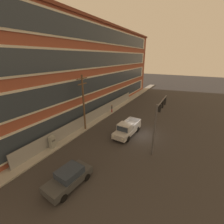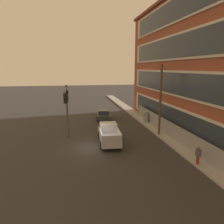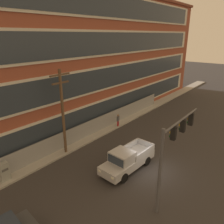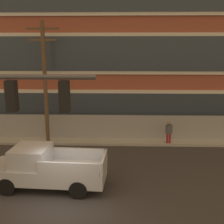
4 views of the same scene
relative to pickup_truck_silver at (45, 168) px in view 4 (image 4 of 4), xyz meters
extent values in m
plane|color=#333030|center=(1.15, -1.46, -0.94)|extent=(160.00, 160.00, 0.00)
cube|color=#9E9B93|center=(1.15, 6.73, -0.86)|extent=(80.00, 1.80, 0.16)
cube|color=brown|center=(7.21, 13.19, 6.88)|extent=(48.71, 11.11, 15.65)
cube|color=beige|center=(7.21, 7.58, 1.21)|extent=(44.81, 0.10, 2.82)
cube|color=#2D3844|center=(7.21, 7.52, 1.21)|extent=(42.87, 0.06, 2.35)
cube|color=beige|center=(7.21, 7.58, 5.12)|extent=(44.81, 0.10, 2.82)
cube|color=#2D3844|center=(7.21, 7.52, 5.12)|extent=(42.87, 0.06, 2.35)
cube|color=gray|center=(2.88, 7.01, -0.01)|extent=(29.69, 0.04, 1.87)
cylinder|color=#4C4C51|center=(2.88, 7.01, 0.92)|extent=(29.69, 0.05, 0.05)
cylinder|color=#4C4C51|center=(0.07, -4.24, 4.69)|extent=(5.49, 0.14, 0.14)
cube|color=black|center=(0.37, -4.24, 4.14)|extent=(0.28, 0.32, 0.90)
cylinder|color=#4B0807|center=(0.37, -4.06, 4.42)|extent=(0.04, 0.18, 0.18)
cylinder|color=gold|center=(0.37, -4.06, 4.14)|extent=(0.04, 0.18, 0.18)
cylinder|color=#0A4011|center=(0.37, -4.06, 3.86)|extent=(0.04, 0.18, 0.18)
cube|color=black|center=(1.90, -4.24, 4.14)|extent=(0.28, 0.32, 0.90)
cylinder|color=red|center=(1.90, -4.06, 4.42)|extent=(0.04, 0.18, 0.18)
cylinder|color=#503E08|center=(1.90, -4.06, 4.14)|extent=(0.04, 0.18, 0.18)
cylinder|color=#0A4011|center=(1.90, -4.06, 3.86)|extent=(0.04, 0.18, 0.18)
cube|color=#B2B5BA|center=(0.12, -0.01, -0.19)|extent=(5.51, 2.25, 0.70)
cube|color=#B2B5BA|center=(-0.64, 0.04, 0.60)|extent=(1.72, 1.87, 0.88)
cube|color=#283342|center=(-1.47, 0.09, 0.60)|extent=(0.15, 1.58, 0.66)
cube|color=#B2B5BA|center=(1.28, -0.98, 0.44)|extent=(2.70, 0.28, 0.56)
cube|color=#B2B5BA|center=(1.39, 0.82, 0.44)|extent=(2.70, 0.28, 0.56)
cube|color=#B2B5BA|center=(2.78, -0.17, 0.44)|extent=(0.21, 1.85, 0.56)
cylinder|color=black|center=(-1.55, -0.79, -0.54)|extent=(0.81, 0.31, 0.80)
cylinder|color=black|center=(-1.45, 0.97, -0.54)|extent=(0.81, 0.31, 0.80)
cylinder|color=black|center=(1.68, -0.99, -0.54)|extent=(0.81, 0.31, 0.80)
cylinder|color=black|center=(1.79, 0.78, -0.54)|extent=(0.81, 0.31, 0.80)
cylinder|color=brown|center=(-1.47, 6.17, 3.14)|extent=(0.26, 0.26, 8.16)
cube|color=brown|center=(-1.47, 6.17, 6.71)|extent=(2.07, 0.14, 0.14)
cube|color=brown|center=(-1.47, 6.17, 6.01)|extent=(1.76, 0.14, 0.14)
cylinder|color=maroon|center=(6.68, 6.06, -0.52)|extent=(0.14, 0.14, 0.85)
cylinder|color=maroon|center=(6.86, 6.06, -0.52)|extent=(0.14, 0.14, 0.85)
cube|color=#4C4C51|center=(6.77, 6.06, 0.21)|extent=(0.46, 0.36, 0.60)
sphere|color=#8C6647|center=(6.77, 6.06, 0.63)|extent=(0.24, 0.24, 0.24)
camera|label=1|loc=(-17.45, -7.05, 9.50)|focal=24.00mm
camera|label=2|loc=(21.58, -3.62, 6.80)|focal=35.00mm
camera|label=3|loc=(-13.26, -8.97, 9.99)|focal=35.00mm
camera|label=4|loc=(3.50, -12.12, 5.47)|focal=45.00mm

